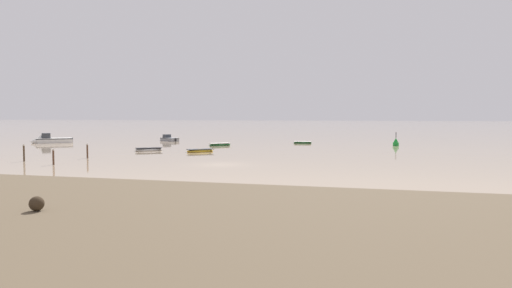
% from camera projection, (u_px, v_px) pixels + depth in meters
% --- Properties ---
extents(ground_plane, '(800.00, 800.00, 0.00)m').
position_uv_depth(ground_plane, '(221.00, 165.00, 45.33)').
color(ground_plane, tan).
extents(mudflat_shore, '(378.87, 26.84, 0.18)m').
position_uv_depth(mudflat_shore, '(61.00, 228.00, 19.36)').
color(mudflat_shore, brown).
rests_on(mudflat_shore, ground).
extents(tidal_rock_near, '(0.70, 0.70, 0.70)m').
position_uv_depth(tidal_rock_near, '(37.00, 204.00, 22.32)').
color(tidal_rock_near, '#372A1C').
rests_on(tidal_rock_near, mudflat_shore).
extents(rowboat_moored_0, '(3.49, 3.39, 0.57)m').
position_uv_depth(rowboat_moored_0, '(200.00, 151.00, 60.79)').
color(rowboat_moored_0, gold).
rests_on(rowboat_moored_0, ground).
extents(rowboat_moored_1, '(3.19, 1.33, 0.49)m').
position_uv_depth(rowboat_moored_1, '(303.00, 143.00, 79.66)').
color(rowboat_moored_1, '#23602D').
rests_on(rowboat_moored_1, ground).
extents(rowboat_moored_2, '(3.39, 3.61, 0.58)m').
position_uv_depth(rowboat_moored_2, '(220.00, 145.00, 73.80)').
color(rowboat_moored_2, '#23602D').
rests_on(rowboat_moored_2, ground).
extents(rowboat_moored_3, '(3.65, 3.28, 0.58)m').
position_uv_depth(rowboat_moored_3, '(149.00, 150.00, 62.97)').
color(rowboat_moored_3, white).
rests_on(rowboat_moored_3, ground).
extents(motorboat_moored_0, '(4.80, 3.89, 1.78)m').
position_uv_depth(motorboat_moored_0, '(168.00, 139.00, 88.00)').
color(motorboat_moored_0, gray).
rests_on(motorboat_moored_0, ground).
extents(motorboat_moored_1, '(6.55, 6.08, 2.53)m').
position_uv_depth(motorboat_moored_1, '(48.00, 141.00, 80.95)').
color(motorboat_moored_1, white).
rests_on(motorboat_moored_1, ground).
extents(channel_buoy, '(0.90, 0.90, 2.30)m').
position_uv_depth(channel_buoy, '(396.00, 143.00, 73.69)').
color(channel_buoy, '#198C2D').
rests_on(channel_buoy, ground).
extents(mooring_post_near, '(0.22, 0.22, 1.75)m').
position_uv_depth(mooring_post_near, '(87.00, 151.00, 52.15)').
color(mooring_post_near, '#4C3323').
rests_on(mooring_post_near, ground).
extents(mooring_post_left, '(0.22, 0.22, 1.91)m').
position_uv_depth(mooring_post_left, '(24.00, 153.00, 48.48)').
color(mooring_post_left, '#423323').
rests_on(mooring_post_left, ground).
extents(mooring_post_right, '(0.22, 0.22, 1.66)m').
position_uv_depth(mooring_post_right, '(53.00, 157.00, 45.02)').
color(mooring_post_right, '#4D3323').
rests_on(mooring_post_right, ground).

